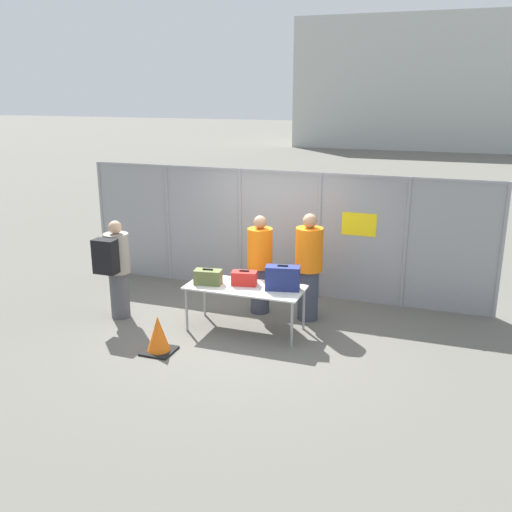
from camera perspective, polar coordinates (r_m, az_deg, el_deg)
The scene contains 12 objects.
ground_plane at distance 9.26m, azimuth -1.01°, elevation -6.96°, with size 120.00×120.00×0.00m, color #605E56.
fence_section at distance 10.42m, azimuth 2.33°, elevation 2.59°, with size 7.62×0.07×2.28m.
inspection_table at distance 8.85m, azimuth -1.08°, elevation -3.38°, with size 1.83×0.79×0.73m.
suitcase_olive at distance 8.94m, azimuth -4.82°, elevation -2.11°, with size 0.45×0.28×0.25m.
suitcase_red at distance 8.87m, azimuth -1.18°, elevation -2.23°, with size 0.42×0.28×0.24m.
suitcase_navy at distance 8.65m, azimuth 2.68°, elevation -2.21°, with size 0.56×0.33×0.39m.
traveler_hooded at distance 9.52m, azimuth -13.86°, elevation -0.99°, with size 0.41×0.63×1.65m.
security_worker_near at distance 9.52m, azimuth 0.41°, elevation -0.73°, with size 0.42×0.42×1.68m.
security_worker_far at distance 9.25m, azimuth 5.30°, elevation -0.98°, with size 0.44×0.44×1.78m.
utility_trailer at distance 12.47m, azimuth 12.33°, elevation 0.60°, with size 4.18×1.94×0.60m.
distant_hangar at distance 40.66m, azimuth 16.33°, elevation 16.20°, with size 15.37×8.25×7.97m.
traffic_cone at distance 8.40m, azimuth -9.74°, elevation -7.85°, with size 0.44×0.44×0.55m.
Camera 1 is at (3.01, -7.95, 3.67)m, focal length 40.00 mm.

